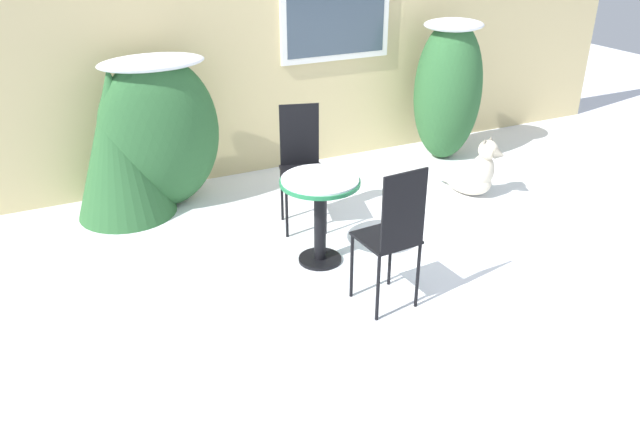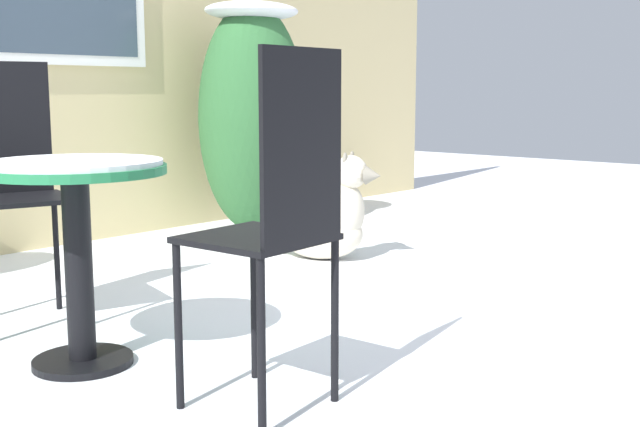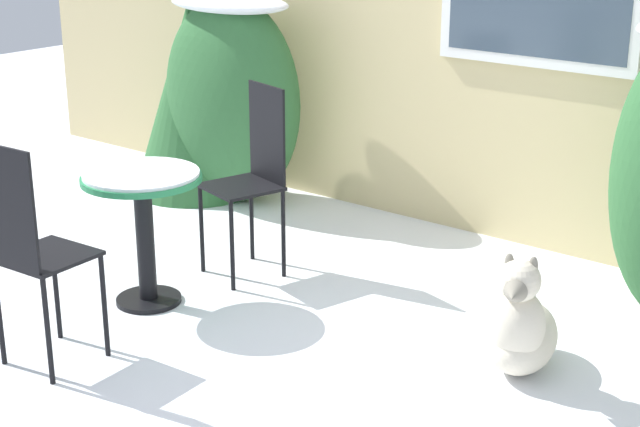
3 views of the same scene
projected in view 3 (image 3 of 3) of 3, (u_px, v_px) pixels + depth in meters
ground_plane at (239, 360)px, 4.49m from camera, size 16.00×16.00×0.00m
house_wall at (494, 13)px, 5.66m from camera, size 8.00×0.10×2.77m
shrub_left at (232, 94)px, 6.51m from camera, size 1.07×0.63×1.39m
evergreen_bush at (193, 97)px, 6.74m from camera, size 0.87×0.87×1.34m
patio_table at (143, 205)px, 4.94m from camera, size 0.61×0.61×0.70m
patio_chair_near_table at (252, 172)px, 5.33m from camera, size 0.45×0.45×1.05m
patio_chair_far_side at (32, 246)px, 4.25m from camera, size 0.38×0.38×1.05m
dog at (520, 329)px, 4.31m from camera, size 0.45×0.70×0.60m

